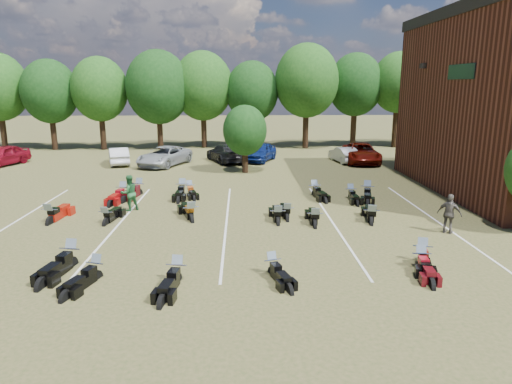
{
  "coord_description": "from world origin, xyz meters",
  "views": [
    {
      "loc": [
        -2.28,
        -17.73,
        6.33
      ],
      "look_at": [
        -1.57,
        4.0,
        1.2
      ],
      "focal_mm": 32.0,
      "sensor_mm": 36.0,
      "label": 1
    }
  ],
  "objects_px": {
    "car_4": "(260,152)",
    "motorcycle_14": "(139,195)",
    "car_0": "(2,156)",
    "motorcycle_3": "(177,282)",
    "motorcycle_7": "(51,224)",
    "person_green": "(129,193)",
    "person_grey": "(449,214)"
  },
  "relations": [
    {
      "from": "car_0",
      "to": "car_4",
      "type": "distance_m",
      "value": 20.76
    },
    {
      "from": "person_grey",
      "to": "motorcycle_3",
      "type": "relative_size",
      "value": 0.78
    },
    {
      "from": "car_4",
      "to": "person_grey",
      "type": "relative_size",
      "value": 2.58
    },
    {
      "from": "car_4",
      "to": "motorcycle_14",
      "type": "height_order",
      "value": "car_4"
    },
    {
      "from": "person_green",
      "to": "motorcycle_3",
      "type": "height_order",
      "value": "person_green"
    },
    {
      "from": "car_0",
      "to": "motorcycle_3",
      "type": "xyz_separation_m",
      "value": [
        16.96,
        -22.78,
        -0.81
      ]
    },
    {
      "from": "motorcycle_3",
      "to": "motorcycle_14",
      "type": "xyz_separation_m",
      "value": [
        -3.91,
        12.34,
        0.0
      ]
    },
    {
      "from": "motorcycle_14",
      "to": "car_4",
      "type": "bearing_deg",
      "value": 71.78
    },
    {
      "from": "car_4",
      "to": "car_0",
      "type": "bearing_deg",
      "value": -154.65
    },
    {
      "from": "motorcycle_3",
      "to": "motorcycle_7",
      "type": "height_order",
      "value": "motorcycle_7"
    },
    {
      "from": "car_0",
      "to": "motorcycle_7",
      "type": "distance_m",
      "value": 19.04
    },
    {
      "from": "person_grey",
      "to": "motorcycle_7",
      "type": "height_order",
      "value": "person_grey"
    },
    {
      "from": "car_0",
      "to": "car_4",
      "type": "relative_size",
      "value": 1.05
    },
    {
      "from": "person_green",
      "to": "car_0",
      "type": "bearing_deg",
      "value": -80.37
    },
    {
      "from": "car_4",
      "to": "person_grey",
      "type": "distance_m",
      "value": 20.88
    },
    {
      "from": "motorcycle_14",
      "to": "person_green",
      "type": "bearing_deg",
      "value": -70.68
    },
    {
      "from": "car_0",
      "to": "person_green",
      "type": "xyz_separation_m",
      "value": [
        13.34,
        -13.85,
        0.12
      ]
    },
    {
      "from": "person_green",
      "to": "person_grey",
      "type": "bearing_deg",
      "value": 129.81
    },
    {
      "from": "car_4",
      "to": "motorcycle_14",
      "type": "bearing_deg",
      "value": -101.44
    },
    {
      "from": "person_grey",
      "to": "motorcycle_7",
      "type": "bearing_deg",
      "value": 33.95
    },
    {
      "from": "motorcycle_3",
      "to": "motorcycle_7",
      "type": "bearing_deg",
      "value": 143.86
    },
    {
      "from": "car_4",
      "to": "motorcycle_3",
      "type": "distance_m",
      "value": 24.56
    },
    {
      "from": "person_green",
      "to": "car_4",
      "type": "bearing_deg",
      "value": -149.97
    },
    {
      "from": "motorcycle_7",
      "to": "motorcycle_14",
      "type": "xyz_separation_m",
      "value": [
        2.88,
        5.64,
        0.0
      ]
    },
    {
      "from": "person_green",
      "to": "motorcycle_3",
      "type": "distance_m",
      "value": 9.69
    },
    {
      "from": "person_green",
      "to": "person_grey",
      "type": "relative_size",
      "value": 1.06
    },
    {
      "from": "motorcycle_3",
      "to": "car_0",
      "type": "bearing_deg",
      "value": 135.13
    },
    {
      "from": "person_green",
      "to": "person_grey",
      "type": "distance_m",
      "value": 15.34
    },
    {
      "from": "car_0",
      "to": "car_4",
      "type": "height_order",
      "value": "car_0"
    },
    {
      "from": "person_green",
      "to": "motorcycle_14",
      "type": "height_order",
      "value": "person_green"
    },
    {
      "from": "car_4",
      "to": "motorcycle_3",
      "type": "relative_size",
      "value": 2.0
    },
    {
      "from": "person_green",
      "to": "motorcycle_3",
      "type": "relative_size",
      "value": 0.82
    }
  ]
}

